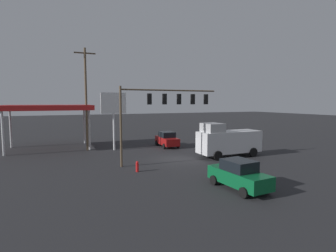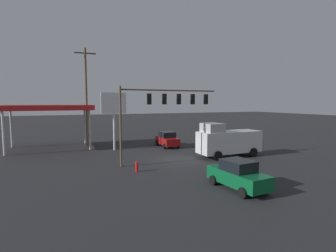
% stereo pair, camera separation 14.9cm
% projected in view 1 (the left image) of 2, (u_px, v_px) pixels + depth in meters
% --- Properties ---
extents(ground_plane, '(200.00, 200.00, 0.00)m').
position_uv_depth(ground_plane, '(176.00, 159.00, 26.38)').
color(ground_plane, '#262628').
extents(traffic_signal_assembly, '(9.66, 0.43, 7.11)m').
position_uv_depth(traffic_signal_assembly, '(164.00, 104.00, 24.36)').
color(traffic_signal_assembly, brown).
rests_on(traffic_signal_assembly, ground).
extents(utility_pole, '(2.40, 0.26, 11.92)m').
position_uv_depth(utility_pole, '(86.00, 97.00, 30.51)').
color(utility_pole, brown).
rests_on(utility_pole, ground).
extents(gas_station_canopy, '(10.06, 6.71, 5.36)m').
position_uv_depth(gas_station_canopy, '(48.00, 108.00, 31.77)').
color(gas_station_canopy, red).
rests_on(gas_station_canopy, ground).
extents(price_sign, '(2.96, 0.27, 6.82)m').
position_uv_depth(price_sign, '(113.00, 106.00, 30.76)').
color(price_sign, silver).
rests_on(price_sign, ground).
extents(sedan_waiting, '(2.33, 4.53, 1.93)m').
position_uv_depth(sedan_waiting, '(239.00, 175.00, 17.23)').
color(sedan_waiting, '#0C592D').
rests_on(sedan_waiting, ground).
extents(delivery_truck, '(6.81, 2.58, 3.58)m').
position_uv_depth(delivery_truck, '(228.00, 141.00, 27.36)').
color(delivery_truck, silver).
rests_on(delivery_truck, ground).
extents(sedan_far, '(2.22, 4.48, 1.93)m').
position_uv_depth(sedan_far, '(167.00, 139.00, 33.58)').
color(sedan_far, maroon).
rests_on(sedan_far, ground).
extents(fire_hydrant, '(0.24, 0.24, 0.88)m').
position_uv_depth(fire_hydrant, '(137.00, 166.00, 21.50)').
color(fire_hydrant, red).
rests_on(fire_hydrant, ground).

